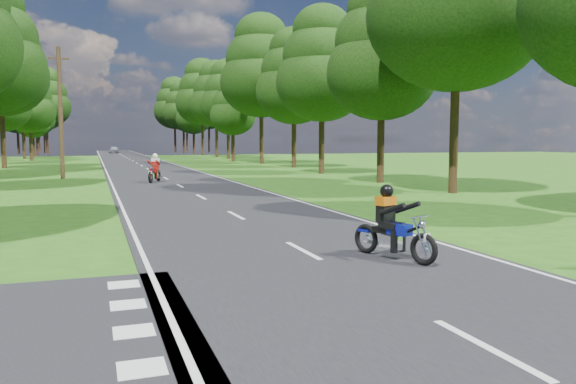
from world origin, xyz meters
name	(u,v)px	position (x,y,z in m)	size (l,w,h in m)	color
ground	(342,272)	(0.00, 0.00, 0.00)	(160.00, 160.00, 0.00)	#275413
main_road	(137,163)	(0.00, 50.00, 0.01)	(7.00, 140.00, 0.02)	black
road_markings	(137,164)	(-0.14, 48.13, 0.02)	(7.40, 140.00, 0.01)	silver
treeline	(141,90)	(1.43, 60.06, 8.25)	(40.00, 115.35, 14.78)	black
telegraph_pole	(61,112)	(-6.00, 28.00, 4.07)	(1.20, 0.26, 8.00)	#382616
rider_near_blue	(394,222)	(1.41, 0.62, 0.77)	(0.60, 1.79, 1.49)	#0E169D
rider_far_red	(154,168)	(-0.97, 23.08, 0.82)	(0.64, 1.93, 1.61)	#AF0D15
distant_car	(114,150)	(-0.70, 94.08, 0.65)	(1.50, 3.72, 1.27)	silver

